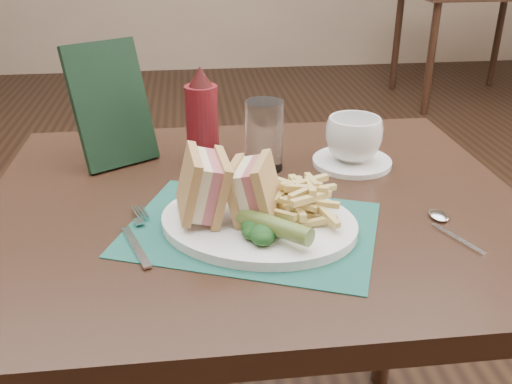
# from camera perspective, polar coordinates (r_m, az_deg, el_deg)

# --- Properties ---
(floor) EXTENTS (7.00, 7.00, 0.00)m
(floor) POSITION_cam_1_polar(r_m,az_deg,el_deg) (1.80, -1.98, -15.12)
(floor) COLOR black
(floor) RESTS_ON ground
(wall_back) EXTENTS (6.00, 0.00, 6.00)m
(wall_back) POSITION_cam_1_polar(r_m,az_deg,el_deg) (4.99, -5.60, 12.13)
(wall_back) COLOR tan
(wall_back) RESTS_ON ground
(table_main) EXTENTS (0.90, 0.75, 0.75)m
(table_main) POSITION_cam_1_polar(r_m,az_deg,el_deg) (1.18, -0.03, -17.23)
(table_main) COLOR black
(table_main) RESTS_ON ground
(table_bg_right) EXTENTS (0.90, 0.75, 0.75)m
(table_bg_right) POSITION_cam_1_polar(r_m,az_deg,el_deg) (4.31, 20.38, 13.59)
(table_bg_right) COLOR black
(table_bg_right) RESTS_ON ground
(placemat) EXTENTS (0.44, 0.38, 0.00)m
(placemat) POSITION_cam_1_polar(r_m,az_deg,el_deg) (0.87, -0.49, -3.67)
(placemat) COLOR #195145
(placemat) RESTS_ON table_main
(plate) EXTENTS (0.37, 0.34, 0.01)m
(plate) POSITION_cam_1_polar(r_m,az_deg,el_deg) (0.87, 0.24, -3.10)
(plate) COLOR white
(plate) RESTS_ON placemat
(sandwich_half_a) EXTENTS (0.09, 0.11, 0.11)m
(sandwich_half_a) POSITION_cam_1_polar(r_m,az_deg,el_deg) (0.85, -6.72, 0.59)
(sandwich_half_a) COLOR tan
(sandwich_half_a) RESTS_ON plate
(sandwich_half_b) EXTENTS (0.10, 0.11, 0.09)m
(sandwich_half_b) POSITION_cam_1_polar(r_m,az_deg,el_deg) (0.85, -1.65, 0.49)
(sandwich_half_b) COLOR tan
(sandwich_half_b) RESTS_ON plate
(kale_garnish) EXTENTS (0.11, 0.08, 0.03)m
(kale_garnish) POSITION_cam_1_polar(r_m,az_deg,el_deg) (0.81, 0.97, -3.78)
(kale_garnish) COLOR #153917
(kale_garnish) RESTS_ON plate
(pickle_spear) EXTENTS (0.10, 0.10, 0.03)m
(pickle_spear) POSITION_cam_1_polar(r_m,az_deg,el_deg) (0.80, 1.79, -3.39)
(pickle_spear) COLOR #4B6326
(pickle_spear) RESTS_ON plate
(fries_pile) EXTENTS (0.18, 0.20, 0.05)m
(fries_pile) POSITION_cam_1_polar(r_m,az_deg,el_deg) (0.87, 4.54, -0.45)
(fries_pile) COLOR #D2B869
(fries_pile) RESTS_ON plate
(fork) EXTENTS (0.09, 0.17, 0.01)m
(fork) POSITION_cam_1_polar(r_m,az_deg,el_deg) (0.86, -11.80, -4.10)
(fork) COLOR silver
(fork) RESTS_ON placemat
(spoon) EXTENTS (0.09, 0.15, 0.01)m
(spoon) POSITION_cam_1_polar(r_m,az_deg,el_deg) (0.91, 18.89, -3.48)
(spoon) COLOR silver
(spoon) RESTS_ON table_main
(saucer) EXTENTS (0.15, 0.15, 0.01)m
(saucer) POSITION_cam_1_polar(r_m,az_deg,el_deg) (1.11, 9.56, 3.00)
(saucer) COLOR white
(saucer) RESTS_ON table_main
(coffee_cup) EXTENTS (0.14, 0.14, 0.08)m
(coffee_cup) POSITION_cam_1_polar(r_m,az_deg,el_deg) (1.09, 9.74, 5.26)
(coffee_cup) COLOR white
(coffee_cup) RESTS_ON saucer
(drinking_glass) EXTENTS (0.09, 0.09, 0.13)m
(drinking_glass) POSITION_cam_1_polar(r_m,az_deg,el_deg) (1.05, 0.81, 5.64)
(drinking_glass) COLOR white
(drinking_glass) RESTS_ON table_main
(ketchup_bottle) EXTENTS (0.07, 0.07, 0.19)m
(ketchup_bottle) POSITION_cam_1_polar(r_m,az_deg,el_deg) (1.08, -5.44, 7.59)
(ketchup_bottle) COLOR maroon
(ketchup_bottle) RESTS_ON table_main
(check_presenter) EXTENTS (0.17, 0.15, 0.23)m
(check_presenter) POSITION_cam_1_polar(r_m,az_deg,el_deg) (1.11, -14.29, 8.46)
(check_presenter) COLOR black
(check_presenter) RESTS_ON table_main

